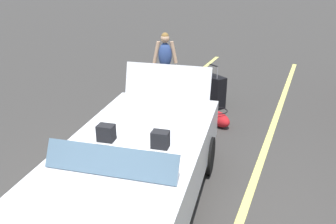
{
  "coord_description": "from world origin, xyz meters",
  "views": [
    {
      "loc": [
        3.35,
        1.97,
        3.07
      ],
      "look_at": [
        -1.79,
        -0.21,
        0.75
      ],
      "focal_mm": 37.59,
      "sensor_mm": 36.0,
      "label": 1
    }
  ],
  "objects_px": {
    "convertible_car": "(123,183)",
    "traveler_person": "(165,63)",
    "suitcase_medium_bright": "(197,85)",
    "duffel_bag": "(218,118)",
    "suitcase_small_carryon": "(165,108)",
    "suitcase_large_black": "(215,92)"
  },
  "relations": [
    {
      "from": "convertible_car",
      "to": "duffel_bag",
      "type": "distance_m",
      "value": 3.43
    },
    {
      "from": "duffel_bag",
      "to": "traveler_person",
      "type": "relative_size",
      "value": 0.42
    },
    {
      "from": "convertible_car",
      "to": "suitcase_small_carryon",
      "type": "height_order",
      "value": "convertible_car"
    },
    {
      "from": "duffel_bag",
      "to": "convertible_car",
      "type": "bearing_deg",
      "value": -5.02
    },
    {
      "from": "suitcase_small_carryon",
      "to": "traveler_person",
      "type": "height_order",
      "value": "traveler_person"
    },
    {
      "from": "duffel_bag",
      "to": "traveler_person",
      "type": "bearing_deg",
      "value": -121.51
    },
    {
      "from": "convertible_car",
      "to": "suitcase_small_carryon",
      "type": "bearing_deg",
      "value": -173.58
    },
    {
      "from": "convertible_car",
      "to": "traveler_person",
      "type": "distance_m",
      "value": 4.59
    },
    {
      "from": "suitcase_large_black",
      "to": "traveler_person",
      "type": "bearing_deg",
      "value": 121.88
    },
    {
      "from": "suitcase_large_black",
      "to": "suitcase_medium_bright",
      "type": "relative_size",
      "value": 1.66
    },
    {
      "from": "suitcase_medium_bright",
      "to": "suitcase_small_carryon",
      "type": "distance_m",
      "value": 1.61
    },
    {
      "from": "suitcase_small_carryon",
      "to": "duffel_bag",
      "type": "bearing_deg",
      "value": -128.53
    },
    {
      "from": "suitcase_small_carryon",
      "to": "traveler_person",
      "type": "relative_size",
      "value": 0.3
    },
    {
      "from": "suitcase_medium_bright",
      "to": "duffel_bag",
      "type": "relative_size",
      "value": 0.89
    },
    {
      "from": "convertible_car",
      "to": "suitcase_medium_bright",
      "type": "relative_size",
      "value": 7.01
    },
    {
      "from": "convertible_car",
      "to": "suitcase_large_black",
      "type": "xyz_separation_m",
      "value": [
        -4.37,
        -0.06,
        -0.22
      ]
    },
    {
      "from": "traveler_person",
      "to": "suitcase_small_carryon",
      "type": "bearing_deg",
      "value": 0.5
    },
    {
      "from": "suitcase_small_carryon",
      "to": "suitcase_medium_bright",
      "type": "bearing_deg",
      "value": -50.77
    },
    {
      "from": "suitcase_small_carryon",
      "to": "convertible_car",
      "type": "bearing_deg",
      "value": 150.65
    },
    {
      "from": "duffel_bag",
      "to": "traveler_person",
      "type": "height_order",
      "value": "traveler_person"
    },
    {
      "from": "suitcase_large_black",
      "to": "convertible_car",
      "type": "bearing_deg",
      "value": -146.9
    },
    {
      "from": "suitcase_large_black",
      "to": "duffel_bag",
      "type": "relative_size",
      "value": 1.48
    }
  ]
}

